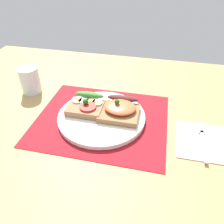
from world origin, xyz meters
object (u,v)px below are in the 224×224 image
Objects in this scene: plate at (102,117)px; napkin at (203,141)px; sandwich_egg_tomato at (86,105)px; fork at (203,139)px; sandwich_salmon at (120,109)px; drinking_glass at (30,80)px.

plate reaches higher than napkin.
napkin is (31.89, -4.75, -2.78)cm from sandwich_egg_tomato.
napkin is 0.48cm from fork.
plate is at bearing -163.00° from sandwich_salmon.
drinking_glass reaches higher than sandwich_salmon.
plate is 28.33cm from drinking_glass.
sandwich_egg_tomato is at bearing 162.07° from plate.
drinking_glass is at bearing 166.88° from fork.
drinking_glass is (-26.51, 9.42, 3.32)cm from plate.
napkin is at bearing -79.48° from fork.
sandwich_salmon is (4.93, 1.51, 2.33)cm from plate.
drinking_glass is at bearing 166.76° from napkin.
drinking_glass is (-53.55, 12.48, 3.51)cm from fork.
sandwich_salmon reaches higher than fork.
plate is 5.51cm from sandwich_egg_tomato.
plate is at bearing 173.30° from napkin.
sandwich_egg_tomato is at bearing 171.54° from napkin.
plate is 5.66cm from sandwich_salmon.
drinking_glass is at bearing 160.08° from sandwich_egg_tomato.
napkin is at bearing -13.24° from drinking_glass.
drinking_glass reaches higher than napkin.
fork is (27.04, -3.06, -0.19)cm from plate.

